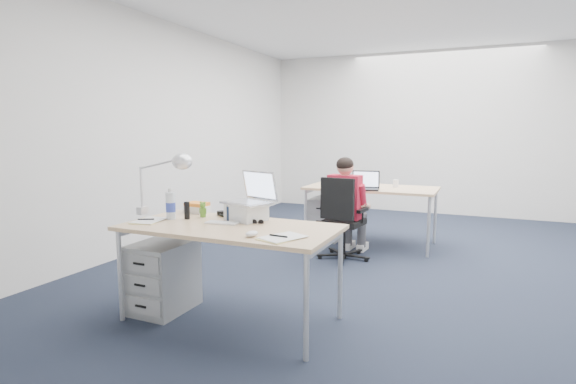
{
  "coord_description": "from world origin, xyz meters",
  "views": [
    {
      "loc": [
        0.75,
        -4.64,
        1.42
      ],
      "look_at": [
        -0.97,
        -0.76,
        0.85
      ],
      "focal_mm": 28.0,
      "sensor_mm": 36.0,
      "label": 1
    }
  ],
  "objects": [
    {
      "name": "wireless_keyboard",
      "position": [
        -1.06,
        -1.78,
        0.74
      ],
      "size": [
        0.26,
        0.12,
        0.01
      ],
      "primitive_type": "cube",
      "rotation": [
        0.0,
        0.0,
        0.08
      ],
      "color": "white",
      "rests_on": "desk_near"
    },
    {
      "name": "drawer_pedestal_far",
      "position": [
        -1.16,
        0.94,
        0.28
      ],
      "size": [
        0.4,
        0.5,
        0.55
      ],
      "primitive_type": "cube",
      "color": "gray",
      "rests_on": "ground"
    },
    {
      "name": "cordless_phone",
      "position": [
        -1.41,
        -1.75,
        0.8
      ],
      "size": [
        0.04,
        0.03,
        0.14
      ],
      "primitive_type": "cube",
      "rotation": [
        0.0,
        0.0,
        -0.14
      ],
      "color": "black",
      "rests_on": "desk_near"
    },
    {
      "name": "room",
      "position": [
        0.0,
        0.0,
        1.71
      ],
      "size": [
        6.02,
        7.02,
        2.8
      ],
      "color": "silver",
      "rests_on": "ground"
    },
    {
      "name": "desk_near",
      "position": [
        -0.97,
        -1.82,
        0.68
      ],
      "size": [
        1.6,
        0.8,
        0.73
      ],
      "color": "tan",
      "rests_on": "ground"
    },
    {
      "name": "papers_left",
      "position": [
        -1.64,
        -1.94,
        0.73
      ],
      "size": [
        0.23,
        0.3,
        0.01
      ],
      "primitive_type": "cube",
      "rotation": [
        0.0,
        0.0,
        0.18
      ],
      "color": "#E3DA83",
      "rests_on": "desk_near"
    },
    {
      "name": "water_bottle",
      "position": [
        -1.53,
        -1.8,
        0.85
      ],
      "size": [
        0.1,
        0.1,
        0.25
      ],
      "primitive_type": "cylinder",
      "rotation": [
        0.0,
        0.0,
        -0.29
      ],
      "color": "silver",
      "rests_on": "desk_near"
    },
    {
      "name": "far_papers",
      "position": [
        -0.88,
        1.09,
        0.73
      ],
      "size": [
        0.28,
        0.34,
        0.01
      ],
      "primitive_type": "cube",
      "rotation": [
        0.0,
        0.0,
        0.26
      ],
      "color": "white",
      "rests_on": "desk_far"
    },
    {
      "name": "sunglasses",
      "position": [
        -0.81,
        -1.68,
        0.74
      ],
      "size": [
        0.11,
        0.07,
        0.02
      ],
      "primitive_type": null,
      "rotation": [
        0.0,
        0.0,
        0.29
      ],
      "color": "black",
      "rests_on": "desk_near"
    },
    {
      "name": "bear_figurine",
      "position": [
        -1.35,
        -1.62,
        0.79
      ],
      "size": [
        0.07,
        0.06,
        0.13
      ],
      "primitive_type": null,
      "rotation": [
        0.0,
        0.0,
        0.05
      ],
      "color": "#397C21",
      "rests_on": "desk_near"
    },
    {
      "name": "far_cup",
      "position": [
        -0.27,
        1.01,
        0.78
      ],
      "size": [
        0.08,
        0.08,
        0.1
      ],
      "primitive_type": "cylinder",
      "rotation": [
        0.0,
        0.0,
        -0.24
      ],
      "color": "white",
      "rests_on": "desk_far"
    },
    {
      "name": "computer_mouse",
      "position": [
        -0.65,
        -2.07,
        0.75
      ],
      "size": [
        0.08,
        0.12,
        0.04
      ],
      "primitive_type": "ellipsoid",
      "rotation": [
        0.0,
        0.0,
        -0.17
      ],
      "color": "white",
      "rests_on": "desk_near"
    },
    {
      "name": "drawer_pedestal_near",
      "position": [
        -1.57,
        -1.87,
        0.28
      ],
      "size": [
        0.4,
        0.5,
        0.55
      ],
      "primitive_type": "cube",
      "color": "gray",
      "rests_on": "ground"
    },
    {
      "name": "headphones",
      "position": [
        -1.18,
        -1.49,
        0.75
      ],
      "size": [
        0.24,
        0.18,
        0.04
      ],
      "primitive_type": null,
      "rotation": [
        0.0,
        0.0,
        0.04
      ],
      "color": "black",
      "rests_on": "desk_near"
    },
    {
      "name": "floor",
      "position": [
        0.0,
        0.0,
        0.0
      ],
      "size": [
        7.0,
        7.0,
        0.0
      ],
      "primitive_type": "plane",
      "color": "black",
      "rests_on": "ground"
    },
    {
      "name": "can_koozie",
      "position": [
        -1.06,
        -1.65,
        0.79
      ],
      "size": [
        0.1,
        0.1,
        0.13
      ],
      "primitive_type": "cylinder",
      "rotation": [
        0.0,
        0.0,
        0.34
      ],
      "color": "#152341",
      "rests_on": "desk_near"
    },
    {
      "name": "book_stack",
      "position": [
        -1.5,
        -1.47,
        0.77
      ],
      "size": [
        0.24,
        0.21,
        0.09
      ],
      "primitive_type": "cube",
      "rotation": [
        0.0,
        0.0,
        0.41
      ],
      "color": "silver",
      "rests_on": "desk_near"
    },
    {
      "name": "desk_far",
      "position": [
        -0.56,
        0.91,
        0.68
      ],
      "size": [
        1.6,
        0.8,
        0.73
      ],
      "color": "tan",
      "rests_on": "ground"
    },
    {
      "name": "silver_laptop",
      "position": [
        -0.96,
        -1.6,
        0.92
      ],
      "size": [
        0.43,
        0.38,
        0.38
      ],
      "primitive_type": null,
      "rotation": [
        0.0,
        0.0,
        -0.33
      ],
      "color": "silver",
      "rests_on": "desk_near"
    },
    {
      "name": "papers_right",
      "position": [
        -0.45,
        -2.04,
        0.73
      ],
      "size": [
        0.29,
        0.34,
        0.01
      ],
      "primitive_type": "cube",
      "rotation": [
        0.0,
        0.0,
        -0.39
      ],
      "color": "#E3DA83",
      "rests_on": "desk_near"
    },
    {
      "name": "seated_person",
      "position": [
        -0.67,
        0.27,
        0.56
      ],
      "size": [
        0.37,
        0.64,
        1.13
      ],
      "rotation": [
        0.0,
        0.0,
        -0.07
      ],
      "color": "red",
      "rests_on": "ground"
    },
    {
      "name": "office_chair",
      "position": [
        -0.68,
        0.1,
        0.26
      ],
      "size": [
        0.65,
        0.65,
        0.93
      ],
      "rotation": [
        0.0,
        0.0,
        -0.11
      ],
      "color": "black",
      "rests_on": "ground"
    },
    {
      "name": "desk_lamp",
      "position": [
        -1.72,
        -1.73,
        1.0
      ],
      "size": [
        0.51,
        0.33,
        0.55
      ],
      "primitive_type": null,
      "rotation": [
        0.0,
        0.0,
        -0.35
      ],
      "color": "silver",
      "rests_on": "desk_near"
    },
    {
      "name": "dark_laptop",
      "position": [
        -0.56,
        0.62,
        0.85
      ],
      "size": [
        0.37,
        0.36,
        0.24
      ],
      "primitive_type": null,
      "rotation": [
        0.0,
        0.0,
        0.16
      ],
      "color": "black",
      "rests_on": "desk_far"
    }
  ]
}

